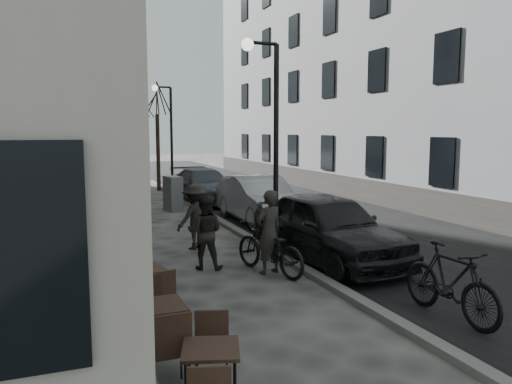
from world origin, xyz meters
TOP-DOWN VIEW (x-y plane):
  - ground at (0.00, 0.00)m, footprint 120.00×120.00m
  - road at (3.85, 16.00)m, footprint 7.30×60.00m
  - kerb at (0.20, 16.00)m, footprint 0.25×60.00m
  - building_right at (9.50, 16.50)m, footprint 4.00×35.00m
  - streetlamp_near at (-0.17, 6.00)m, footprint 0.90×0.28m
  - streetlamp_far at (-0.17, 18.00)m, footprint 0.90×0.28m
  - tree_near at (-0.10, 21.00)m, footprint 2.40×2.40m
  - tree_far at (-0.10, 27.00)m, footprint 2.40×2.40m
  - bistro_set_a at (-3.20, 0.33)m, footprint 0.83×1.56m
  - bistro_set_b at (-3.55, 1.59)m, footprint 0.71×1.70m
  - bistro_set_c at (-3.47, 3.38)m, footprint 0.80×1.73m
  - utility_cabinet at (-0.74, 14.25)m, footprint 0.64×0.96m
  - bicycle at (-0.55, 5.08)m, footprint 1.37×2.23m
  - cyclist_rider at (-0.55, 5.08)m, footprint 0.76×0.62m
  - pedestrian_near at (-1.74, 5.92)m, footprint 1.00×0.91m
  - pedestrian_mid at (-1.49, 7.86)m, footprint 1.27×1.10m
  - pedestrian_far at (-3.60, 10.09)m, footprint 1.03×0.64m
  - car_near at (1.12, 5.53)m, footprint 2.36×4.95m
  - car_mid at (1.45, 10.79)m, footprint 1.67×4.74m
  - car_far at (1.00, 16.13)m, footprint 2.31×5.05m
  - moped at (1.20, 1.60)m, footprint 0.69×2.09m

SIDE VIEW (x-z plane):
  - ground at x=0.00m, z-range 0.00..0.00m
  - road at x=3.85m, z-range 0.00..0.00m
  - kerb at x=0.20m, z-range 0.00..0.12m
  - bistro_set_a at x=-3.20m, z-range 0.01..0.90m
  - bistro_set_c at x=-3.47m, z-range 0.01..1.00m
  - bistro_set_b at x=-3.55m, z-range 0.01..1.02m
  - bicycle at x=-0.55m, z-range 0.00..1.11m
  - moped at x=1.20m, z-range 0.00..1.24m
  - utility_cabinet at x=-0.74m, z-range 0.00..1.33m
  - car_far at x=1.00m, z-range 0.00..1.43m
  - car_mid at x=1.45m, z-range 0.00..1.56m
  - car_near at x=1.12m, z-range 0.00..1.63m
  - pedestrian_far at x=-3.60m, z-range 0.00..1.64m
  - pedestrian_near at x=-1.74m, z-range 0.00..1.66m
  - pedestrian_mid at x=-1.49m, z-range 0.00..1.70m
  - cyclist_rider at x=-0.55m, z-range 0.00..1.81m
  - streetlamp_near at x=-0.17m, z-range 0.62..5.71m
  - streetlamp_far at x=-0.17m, z-range 0.62..5.71m
  - tree_near at x=-0.10m, z-range 1.81..7.51m
  - tree_far at x=-0.10m, z-range 1.81..7.51m
  - building_right at x=9.50m, z-range 0.00..16.00m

